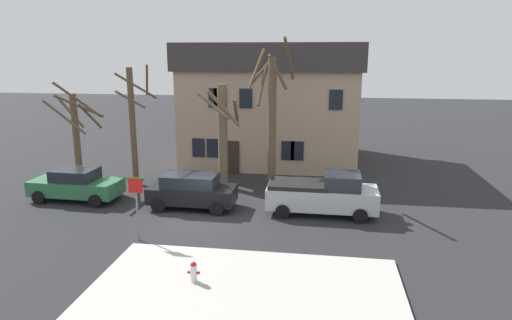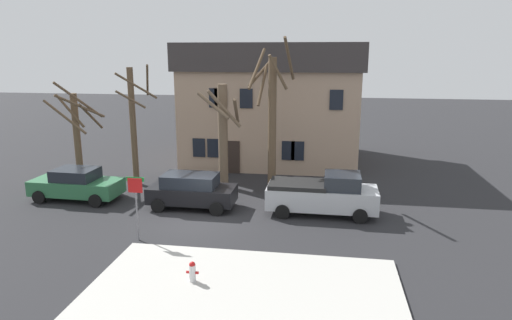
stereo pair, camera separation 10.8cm
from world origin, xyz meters
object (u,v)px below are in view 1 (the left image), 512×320
at_px(tree_bare_mid, 133,123).
at_px(car_black_wagon, 192,190).
at_px(car_green_sedan, 76,184).
at_px(pickup_truck_silver, 323,194).
at_px(fire_hydrant, 194,271).
at_px(street_sign_pole, 136,197).
at_px(tree_bare_far, 223,133).
at_px(building_main, 273,102).
at_px(tree_bare_end, 271,117).
at_px(tree_bare_near, 76,132).

xyz_separation_m(tree_bare_mid, car_black_wagon, (4.39, -3.52, -2.74)).
height_order(car_green_sedan, pickup_truck_silver, pickup_truck_silver).
xyz_separation_m(pickup_truck_silver, fire_hydrant, (-4.20, -7.55, -0.49)).
bearing_deg(street_sign_pole, car_green_sedan, 139.55).
xyz_separation_m(tree_bare_far, pickup_truck_silver, (5.65, -3.55, -2.17)).
height_order(building_main, pickup_truck_silver, building_main).
bearing_deg(tree_bare_end, street_sign_pole, -121.01).
xyz_separation_m(tree_bare_end, pickup_truck_silver, (2.89, -3.30, -3.18)).
xyz_separation_m(tree_bare_end, street_sign_pole, (-4.59, -7.64, -2.26)).
bearing_deg(car_black_wagon, tree_bare_end, 43.93).
xyz_separation_m(tree_bare_far, fire_hydrant, (1.45, -11.10, -2.66)).
relative_size(tree_bare_far, street_sign_pole, 2.17).
xyz_separation_m(pickup_truck_silver, street_sign_pole, (-7.48, -4.35, 0.92)).
bearing_deg(tree_bare_far, car_black_wagon, -102.18).
distance_m(building_main, fire_hydrant, 19.11).
height_order(tree_bare_near, car_green_sedan, tree_bare_near).
bearing_deg(tree_bare_far, car_green_sedan, -154.67).
relative_size(tree_bare_end, car_green_sedan, 1.79).
relative_size(tree_bare_mid, car_green_sedan, 1.48).
bearing_deg(pickup_truck_silver, fire_hydrant, -119.10).
relative_size(car_green_sedan, pickup_truck_silver, 0.89).
xyz_separation_m(car_black_wagon, fire_hydrant, (2.24, -7.42, -0.41)).
bearing_deg(building_main, car_green_sedan, -129.45).
distance_m(car_black_wagon, street_sign_pole, 4.46).
distance_m(car_green_sedan, street_sign_pole, 7.05).
relative_size(tree_bare_near, fire_hydrant, 8.56).
relative_size(tree_bare_end, car_black_wagon, 1.95).
height_order(car_green_sedan, street_sign_pole, street_sign_pole).
bearing_deg(tree_bare_end, pickup_truck_silver, -48.80).
relative_size(building_main, tree_bare_near, 1.99).
xyz_separation_m(tree_bare_mid, fire_hydrant, (6.63, -10.94, -3.16)).
distance_m(car_green_sedan, pickup_truck_silver, 12.78).
relative_size(building_main, street_sign_pole, 4.46).
bearing_deg(building_main, tree_bare_mid, -132.36).
bearing_deg(tree_bare_mid, pickup_truck_silver, -17.37).
distance_m(tree_bare_mid, street_sign_pole, 8.61).
bearing_deg(street_sign_pole, tree_bare_far, 76.95).
bearing_deg(street_sign_pole, tree_bare_mid, 113.42).
xyz_separation_m(tree_bare_near, car_green_sedan, (1.51, -3.06, -2.23)).
xyz_separation_m(building_main, tree_bare_near, (-10.58, -7.97, -1.07)).
bearing_deg(tree_bare_end, car_black_wagon, -136.07).
xyz_separation_m(building_main, street_sign_pole, (-3.77, -15.55, -2.24)).
bearing_deg(building_main, street_sign_pole, -103.64).
height_order(tree_bare_near, tree_bare_end, tree_bare_end).
distance_m(tree_bare_end, car_black_wagon, 5.92).
height_order(tree_bare_end, car_green_sedan, tree_bare_end).
relative_size(tree_bare_near, tree_bare_far, 1.03).
bearing_deg(pickup_truck_silver, car_black_wagon, -178.83).
distance_m(tree_bare_near, pickup_truck_silver, 14.80).
xyz_separation_m(tree_bare_mid, tree_bare_far, (5.18, 0.16, -0.49)).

